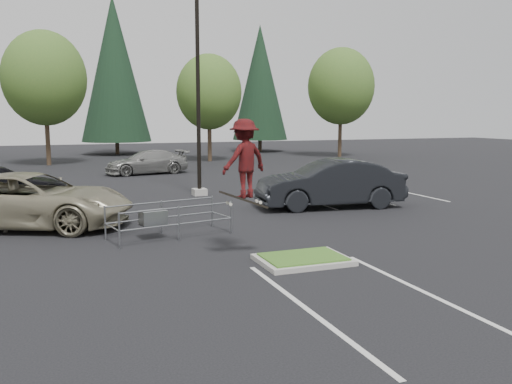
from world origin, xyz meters
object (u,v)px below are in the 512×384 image
object	(u,v)px
conif_b	(114,69)
cart_corral	(157,217)
decid_b	(44,81)
car_far_silver	(148,162)
car_r_charc	(330,184)
car_l_tan	(29,200)
decid_c	(209,94)
skateboarder	(244,159)
light_pole	(198,94)
conif_c	(260,83)
decid_d	(341,89)

from	to	relation	value
conif_b	cart_corral	distance (m)	37.40
decid_b	car_far_silver	distance (m)	11.61
car_r_charc	cart_corral	bearing A→B (deg)	-60.14
car_l_tan	car_far_silver	bearing A→B (deg)	1.40
decid_c	car_r_charc	world-z (taller)	decid_c
skateboarder	car_far_silver	xyz separation A→B (m)	(1.00, 21.00, -1.78)
car_r_charc	conif_b	bearing A→B (deg)	-165.14
car_l_tan	decid_c	bearing A→B (deg)	-4.50
cart_corral	car_far_silver	world-z (taller)	car_far_silver
light_pole	car_r_charc	size ratio (longest dim) A/B	1.76
decid_b	car_r_charc	size ratio (longest dim) A/B	1.68
decid_c	skateboarder	world-z (taller)	decid_c
conif_b	car_r_charc	world-z (taller)	conif_b
conif_b	car_l_tan	size ratio (longest dim) A/B	2.26
cart_corral	car_l_tan	world-z (taller)	car_l_tan
car_far_silver	decid_c	bearing A→B (deg)	132.60
conif_c	car_far_silver	size ratio (longest dim) A/B	2.46
decid_d	car_r_charc	size ratio (longest dim) A/B	1.64
car_l_tan	conif_b	bearing A→B (deg)	13.20
decid_b	decid_c	bearing A→B (deg)	-3.34
light_pole	car_r_charc	bearing A→B (deg)	-51.34
cart_corral	car_r_charc	bearing A→B (deg)	10.23
light_pole	car_far_silver	distance (m)	10.73
decid_b	car_far_silver	bearing A→B (deg)	-55.76
decid_d	car_l_tan	distance (m)	34.20
light_pole	cart_corral	xyz separation A→B (m)	(-3.40, -8.09, -3.92)
light_pole	car_l_tan	size ratio (longest dim) A/B	1.58
conif_c	car_r_charc	size ratio (longest dim) A/B	2.18
conif_b	cart_corral	size ratio (longest dim) A/B	3.85
decid_c	skateboarder	size ratio (longest dim) A/B	3.65
car_far_silver	decid_b	bearing A→B (deg)	-154.83
car_l_tan	skateboarder	bearing A→B (deg)	-114.36
decid_b	decid_c	world-z (taller)	decid_b
cart_corral	conif_c	bearing A→B (deg)	52.18
skateboarder	conif_c	bearing A→B (deg)	-131.48
decid_c	cart_corral	size ratio (longest dim) A/B	2.22
conif_b	conif_c	size ratio (longest dim) A/B	1.16
conif_c	light_pole	bearing A→B (deg)	-116.15
decid_b	car_r_charc	bearing A→B (deg)	-65.94
skateboarder	car_r_charc	xyz separation A→B (m)	(5.70, 6.00, -1.57)
decid_d	decid_b	bearing A→B (deg)	179.52
skateboarder	car_far_silver	world-z (taller)	skateboarder
conif_c	skateboarder	size ratio (longest dim) A/B	5.45
skateboarder	decid_c	bearing A→B (deg)	-123.94
decid_c	car_l_tan	xyz separation A→B (m)	(-12.49, -22.83, -4.36)
decid_b	car_l_tan	world-z (taller)	decid_b
conif_b	car_far_silver	xyz separation A→B (m)	(-0.20, -18.50, -7.11)
car_r_charc	conif_c	bearing A→B (deg)	170.91
light_pole	conif_c	world-z (taller)	conif_c
light_pole	conif_c	size ratio (longest dim) A/B	0.81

